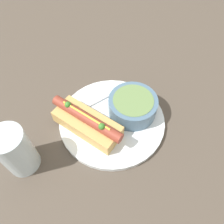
{
  "coord_description": "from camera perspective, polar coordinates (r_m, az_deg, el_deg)",
  "views": [
    {
      "loc": [
        0.27,
        -0.12,
        0.46
      ],
      "look_at": [
        0.0,
        0.0,
        0.04
      ],
      "focal_mm": 35.0,
      "sensor_mm": 36.0,
      "label": 1
    }
  ],
  "objects": [
    {
      "name": "dinner_plate",
      "position": [
        0.54,
        0.0,
        -2.12
      ],
      "size": [
        0.26,
        0.26,
        0.01
      ],
      "color": "white",
      "rests_on": "ground_plane"
    },
    {
      "name": "drinking_glass",
      "position": [
        0.48,
        -23.83,
        -9.32
      ],
      "size": [
        0.07,
        0.07,
        0.12
      ],
      "color": "silver",
      "rests_on": "ground_plane"
    },
    {
      "name": "ground_plane",
      "position": [
        0.55,
        0.0,
        -2.47
      ],
      "size": [
        4.0,
        4.0,
        0.0
      ],
      "primitive_type": "plane",
      "color": "#4C4238"
    },
    {
      "name": "soup_bowl",
      "position": [
        0.53,
        5.4,
        1.8
      ],
      "size": [
        0.12,
        0.12,
        0.05
      ],
      "color": "slate",
      "rests_on": "dinner_plate"
    },
    {
      "name": "hot_dog",
      "position": [
        0.5,
        -6.42,
        -2.97
      ],
      "size": [
        0.17,
        0.14,
        0.06
      ],
      "rotation": [
        0.0,
        0.0,
        0.55
      ],
      "color": "tan",
      "rests_on": "dinner_plate"
    },
    {
      "name": "spoon",
      "position": [
        0.59,
        1.46,
        5.67
      ],
      "size": [
        0.05,
        0.16,
        0.01
      ],
      "rotation": [
        0.0,
        0.0,
        1.75
      ],
      "color": "#B7B7BC",
      "rests_on": "dinner_plate"
    }
  ]
}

